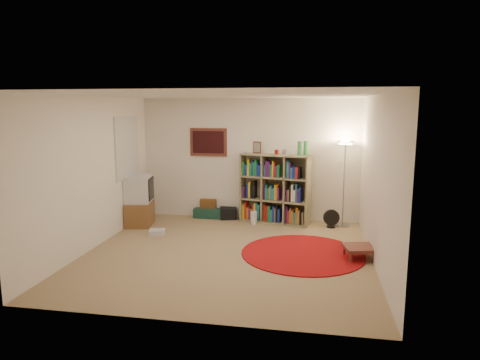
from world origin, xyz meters
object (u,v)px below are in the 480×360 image
Objects in this scene: suitcase at (209,212)px; bookshelf at (274,190)px; tv_stand at (140,201)px; side_table at (359,248)px; floor_lamp at (345,156)px; floor_fan at (331,219)px.

bookshelf is at bearing -7.43° from suitcase.
side_table is (4.11, -1.27, -0.31)m from tv_stand.
side_table is (0.14, -1.86, -1.23)m from floor_lamp.
tv_stand reaches higher than floor_fan.
tv_stand is 1.90× the size of side_table.
bookshelf is 3.21× the size of side_table.
bookshelf is at bearing 159.24° from floor_fan.
side_table reaches higher than suitcase.
bookshelf reaches higher than side_table.
bookshelf is 1.54m from floor_lamp.
bookshelf is 2.75× the size of suitcase.
tv_stand is (-2.61, -0.65, -0.20)m from bookshelf.
tv_stand is at bearing -144.67° from suitcase.
bookshelf is 1.26m from floor_fan.
floor_lamp reaches higher than floor_fan.
tv_stand reaches higher than suitcase.
side_table is at bearing -38.79° from bookshelf.
floor_lamp is 3.07m from suitcase.
side_table is (2.90, -2.11, 0.07)m from suitcase.
side_table is at bearing -35.70° from suitcase.
bookshelf is 4.67× the size of floor_fan.
tv_stand is (-3.75, -0.44, 0.30)m from floor_fan.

